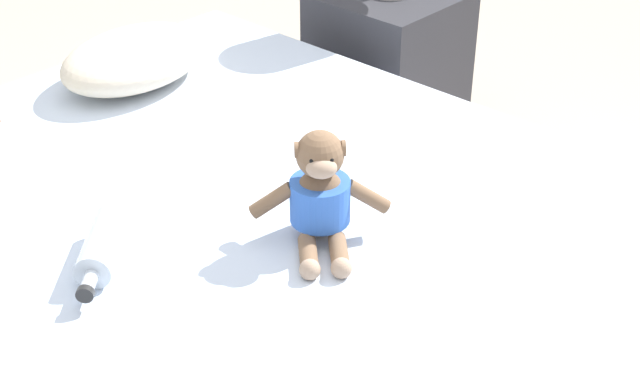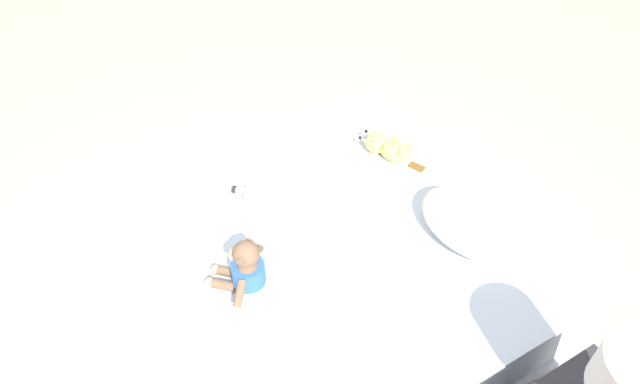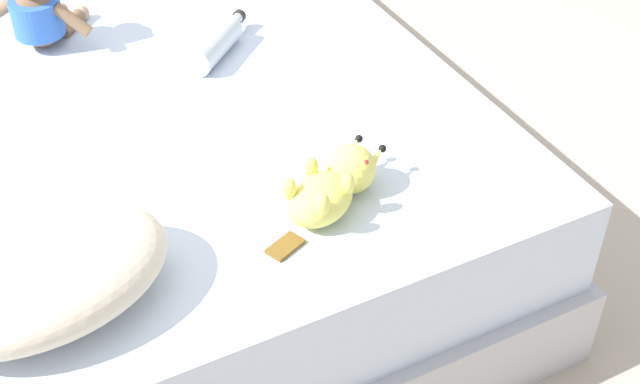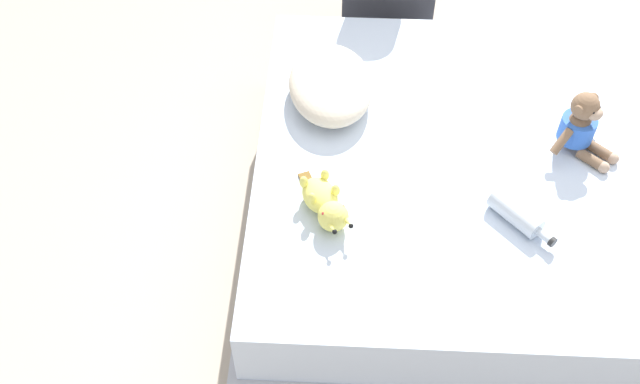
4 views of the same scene
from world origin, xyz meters
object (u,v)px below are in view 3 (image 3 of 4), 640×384
at_px(pillow, 40,275).
at_px(glass_bottle, 214,44).
at_px(bed, 100,144).
at_px(plush_yellow_creature, 333,185).
at_px(plush_monkey, 38,8).

relative_size(pillow, glass_bottle, 2.19).
bearing_deg(bed, pillow, 69.52).
height_order(pillow, glass_bottle, pillow).
distance_m(plush_yellow_creature, glass_bottle, 0.62).
distance_m(bed, pillow, 0.82).
relative_size(pillow, plush_yellow_creature, 1.53).
relative_size(pillow, plush_monkey, 1.87).
distance_m(plush_monkey, glass_bottle, 0.44).
xyz_separation_m(pillow, plush_yellow_creature, (-0.56, -0.00, -0.02)).
bearing_deg(bed, plush_yellow_creature, 112.22).
distance_m(pillow, plush_monkey, 0.90).
height_order(pillow, plush_yellow_creature, pillow).
relative_size(bed, glass_bottle, 9.08).
bearing_deg(plush_yellow_creature, plush_monkey, -68.24).
bearing_deg(plush_monkey, bed, 109.62).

